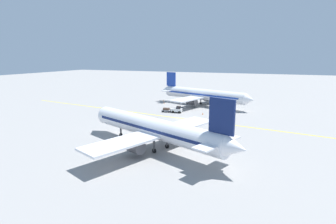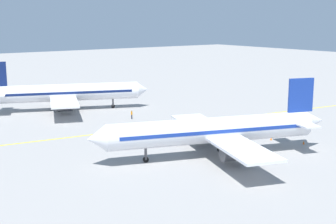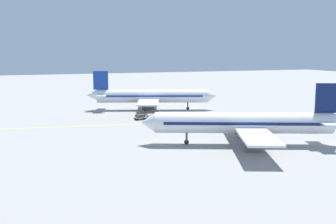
{
  "view_description": "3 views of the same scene",
  "coord_description": "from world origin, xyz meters",
  "px_view_note": "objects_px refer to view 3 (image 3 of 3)",
  "views": [
    {
      "loc": [
        64.25,
        21.32,
        16.22
      ],
      "look_at": [
        5.79,
        -2.19,
        2.8
      ],
      "focal_mm": 28.0,
      "sensor_mm": 36.0,
      "label": 1
    },
    {
      "loc": [
        -68.0,
        42.45,
        19.11
      ],
      "look_at": [
        -3.82,
        -4.34,
        3.24
      ],
      "focal_mm": 50.0,
      "sensor_mm": 36.0,
      "label": 2
    },
    {
      "loc": [
        80.98,
        -32.57,
        15.9
      ],
      "look_at": [
        -0.58,
        -2.74,
        2.4
      ],
      "focal_mm": 42.0,
      "sensor_mm": 36.0,
      "label": 3
    }
  ],
  "objects_px": {
    "baggage_cart_trailing": "(141,117)",
    "traffic_cone_near_nose": "(183,116)",
    "airplane_adjacent_stand": "(246,123)",
    "baggage_tug_white": "(153,115)",
    "ground_crew_worker": "(176,126)",
    "traffic_cone_by_wingtip": "(104,112)",
    "airplane_at_gate": "(151,96)",
    "traffic_cone_mid_apron": "(92,110)"
  },
  "relations": [
    {
      "from": "ground_crew_worker",
      "to": "traffic_cone_by_wingtip",
      "type": "xyz_separation_m",
      "value": [
        -27.03,
        -9.49,
        -0.63
      ]
    },
    {
      "from": "airplane_at_gate",
      "to": "traffic_cone_by_wingtip",
      "type": "relative_size",
      "value": 62.8
    },
    {
      "from": "baggage_tug_white",
      "to": "traffic_cone_near_nose",
      "type": "height_order",
      "value": "baggage_tug_white"
    },
    {
      "from": "baggage_cart_trailing",
      "to": "traffic_cone_mid_apron",
      "type": "xyz_separation_m",
      "value": [
        -17.58,
        -8.34,
        -0.49
      ]
    },
    {
      "from": "traffic_cone_by_wingtip",
      "to": "baggage_cart_trailing",
      "type": "bearing_deg",
      "value": 25.35
    },
    {
      "from": "airplane_adjacent_stand",
      "to": "traffic_cone_mid_apron",
      "type": "xyz_separation_m",
      "value": [
        -47.48,
        -18.34,
        -3.43
      ]
    },
    {
      "from": "airplane_at_gate",
      "to": "traffic_cone_mid_apron",
      "type": "bearing_deg",
      "value": -102.38
    },
    {
      "from": "traffic_cone_by_wingtip",
      "to": "traffic_cone_near_nose",
      "type": "bearing_deg",
      "value": 54.45
    },
    {
      "from": "ground_crew_worker",
      "to": "baggage_cart_trailing",
      "type": "bearing_deg",
      "value": -166.56
    },
    {
      "from": "traffic_cone_near_nose",
      "to": "airplane_at_gate",
      "type": "bearing_deg",
      "value": -164.23
    },
    {
      "from": "airplane_adjacent_stand",
      "to": "baggage_tug_white",
      "type": "relative_size",
      "value": 10.92
    },
    {
      "from": "airplane_adjacent_stand",
      "to": "traffic_cone_by_wingtip",
      "type": "distance_m",
      "value": 45.9
    },
    {
      "from": "airplane_at_gate",
      "to": "traffic_cone_by_wingtip",
      "type": "xyz_separation_m",
      "value": [
        1.26,
        -13.25,
        -3.43
      ]
    },
    {
      "from": "airplane_adjacent_stand",
      "to": "traffic_cone_by_wingtip",
      "type": "xyz_separation_m",
      "value": [
        -42.83,
        -16.13,
        -3.43
      ]
    },
    {
      "from": "airplane_at_gate",
      "to": "traffic_cone_near_nose",
      "type": "bearing_deg",
      "value": 15.77
    },
    {
      "from": "traffic_cone_mid_apron",
      "to": "traffic_cone_near_nose",
      "type": "bearing_deg",
      "value": 48.84
    },
    {
      "from": "traffic_cone_by_wingtip",
      "to": "airplane_at_gate",
      "type": "bearing_deg",
      "value": 95.42
    },
    {
      "from": "airplane_adjacent_stand",
      "to": "baggage_tug_white",
      "type": "distance_m",
      "value": 31.07
    },
    {
      "from": "traffic_cone_mid_apron",
      "to": "traffic_cone_by_wingtip",
      "type": "xyz_separation_m",
      "value": [
        4.65,
        2.21,
        0.0
      ]
    },
    {
      "from": "baggage_cart_trailing",
      "to": "ground_crew_worker",
      "type": "xyz_separation_m",
      "value": [
        14.09,
        3.37,
        0.15
      ]
    },
    {
      "from": "airplane_adjacent_stand",
      "to": "traffic_cone_near_nose",
      "type": "xyz_separation_m",
      "value": [
        -30.66,
        0.91,
        -3.43
      ]
    },
    {
      "from": "traffic_cone_mid_apron",
      "to": "ground_crew_worker",
      "type": "bearing_deg",
      "value": 20.28
    },
    {
      "from": "airplane_at_gate",
      "to": "baggage_cart_trailing",
      "type": "bearing_deg",
      "value": -26.65
    },
    {
      "from": "airplane_adjacent_stand",
      "to": "traffic_cone_mid_apron",
      "type": "relative_size",
      "value": 62.0
    },
    {
      "from": "airplane_adjacent_stand",
      "to": "baggage_cart_trailing",
      "type": "distance_m",
      "value": 31.67
    },
    {
      "from": "baggage_cart_trailing",
      "to": "traffic_cone_near_nose",
      "type": "xyz_separation_m",
      "value": [
        -0.75,
        10.91,
        -0.49
      ]
    },
    {
      "from": "baggage_tug_white",
      "to": "baggage_cart_trailing",
      "type": "xyz_separation_m",
      "value": [
        0.3,
        -3.28,
        -0.14
      ]
    },
    {
      "from": "airplane_at_gate",
      "to": "traffic_cone_near_nose",
      "type": "xyz_separation_m",
      "value": [
        13.43,
        3.79,
        -3.43
      ]
    },
    {
      "from": "baggage_cart_trailing",
      "to": "ground_crew_worker",
      "type": "relative_size",
      "value": 1.62
    },
    {
      "from": "airplane_adjacent_stand",
      "to": "baggage_cart_trailing",
      "type": "relative_size",
      "value": 12.55
    },
    {
      "from": "airplane_at_gate",
      "to": "traffic_cone_mid_apron",
      "type": "distance_m",
      "value": 16.19
    },
    {
      "from": "traffic_cone_mid_apron",
      "to": "traffic_cone_by_wingtip",
      "type": "height_order",
      "value": "same"
    },
    {
      "from": "baggage_tug_white",
      "to": "baggage_cart_trailing",
      "type": "bearing_deg",
      "value": -84.78
    },
    {
      "from": "baggage_cart_trailing",
      "to": "traffic_cone_by_wingtip",
      "type": "distance_m",
      "value": 14.32
    },
    {
      "from": "traffic_cone_near_nose",
      "to": "baggage_tug_white",
      "type": "bearing_deg",
      "value": -86.59
    },
    {
      "from": "baggage_tug_white",
      "to": "traffic_cone_by_wingtip",
      "type": "xyz_separation_m",
      "value": [
        -12.63,
        -9.41,
        -0.63
      ]
    },
    {
      "from": "airplane_adjacent_stand",
      "to": "traffic_cone_by_wingtip",
      "type": "height_order",
      "value": "airplane_adjacent_stand"
    },
    {
      "from": "ground_crew_worker",
      "to": "traffic_cone_by_wingtip",
      "type": "distance_m",
      "value": 28.65
    },
    {
      "from": "baggage_cart_trailing",
      "to": "ground_crew_worker",
      "type": "height_order",
      "value": "ground_crew_worker"
    },
    {
      "from": "airplane_at_gate",
      "to": "baggage_tug_white",
      "type": "xyz_separation_m",
      "value": [
        13.89,
        -3.84,
        -2.81
      ]
    },
    {
      "from": "airplane_adjacent_stand",
      "to": "ground_crew_worker",
      "type": "xyz_separation_m",
      "value": [
        -15.81,
        -6.63,
        -2.8
      ]
    },
    {
      "from": "airplane_adjacent_stand",
      "to": "baggage_tug_white",
      "type": "height_order",
      "value": "airplane_adjacent_stand"
    }
  ]
}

